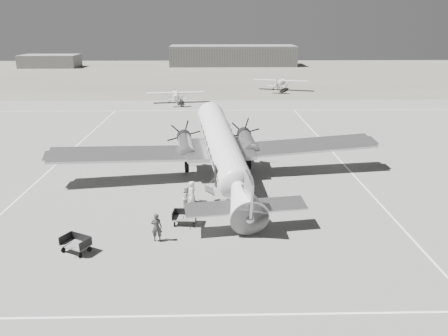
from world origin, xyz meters
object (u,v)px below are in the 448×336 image
at_px(light_plane_right, 280,85).
at_px(passenger, 192,192).
at_px(shed_secondary, 50,61).
at_px(ground_crew, 157,227).
at_px(dc3_airliner, 223,152).
at_px(ramp_agent, 187,198).
at_px(light_plane_left, 176,97).
at_px(baggage_cart_near, 185,218).
at_px(baggage_cart_far, 76,244).
at_px(hangar_main, 233,56).

xyz_separation_m(light_plane_right, passenger, (-16.17, -61.40, -0.36)).
bearing_deg(shed_secondary, ground_crew, -67.71).
relative_size(dc3_airliner, ramp_agent, 16.71).
bearing_deg(light_plane_left, dc3_airliner, -87.37).
height_order(shed_secondary, baggage_cart_near, shed_secondary).
xyz_separation_m(shed_secondary, light_plane_right, (67.82, -52.88, -0.74)).
xyz_separation_m(dc3_airliner, ramp_agent, (-2.99, -5.54, -2.06)).
xyz_separation_m(light_plane_left, baggage_cart_far, (-1.99, -54.58, -0.56)).
relative_size(ground_crew, passenger, 1.13).
distance_m(hangar_main, dc3_airliner, 115.25).
relative_size(hangar_main, baggage_cart_far, 22.23).
distance_m(dc3_airliner, baggage_cart_far, 15.85).
bearing_deg(ramp_agent, passenger, 17.97).
bearing_deg(light_plane_left, shed_secondary, 116.74).
xyz_separation_m(shed_secondary, baggage_cart_far, (44.58, -122.36, -1.47)).
distance_m(shed_secondary, light_plane_left, 82.24).
distance_m(shed_secondary, dc3_airliner, 122.79).
bearing_deg(hangar_main, ground_crew, -94.72).
bearing_deg(passenger, baggage_cart_near, 172.47).
bearing_deg(light_plane_left, passenger, -91.52).
relative_size(shed_secondary, baggage_cart_near, 9.79).
relative_size(hangar_main, dc3_airliner, 1.33).
bearing_deg(baggage_cart_far, shed_secondary, 138.30).
bearing_deg(shed_secondary, baggage_cart_near, -66.57).
xyz_separation_m(light_plane_right, baggage_cart_near, (-16.49, -65.56, -0.74)).
bearing_deg(light_plane_left, ground_crew, -94.50).
relative_size(baggage_cart_far, ramp_agent, 1.00).
relative_size(light_plane_left, ramp_agent, 5.56).
height_order(baggage_cart_near, ramp_agent, ramp_agent).
distance_m(light_plane_right, ramp_agent, 64.89).
bearing_deg(shed_secondary, baggage_cart_far, -69.98).
xyz_separation_m(dc3_airliner, baggage_cart_near, (-3.01, -8.34, -2.49)).
height_order(light_plane_right, ground_crew, light_plane_right).
distance_m(hangar_main, shed_secondary, 60.22).
bearing_deg(ramp_agent, light_plane_right, 15.75).
relative_size(hangar_main, shed_secondary, 2.33).
distance_m(light_plane_left, baggage_cart_far, 54.62).
bearing_deg(shed_secondary, passenger, -65.68).
bearing_deg(ground_crew, dc3_airliner, -115.29).
bearing_deg(baggage_cart_near, light_plane_right, 81.70).
relative_size(light_plane_right, passenger, 6.76).
relative_size(baggage_cart_far, passenger, 1.05).
relative_size(hangar_main, ramp_agent, 22.21).
relative_size(shed_secondary, passenger, 10.02).
xyz_separation_m(light_plane_left, ramp_agent, (4.77, -47.88, -0.15)).
height_order(shed_secondary, passenger, shed_secondary).
bearing_deg(ramp_agent, baggage_cart_far, 165.20).
height_order(baggage_cart_far, ramp_agent, ramp_agent).
xyz_separation_m(shed_secondary, passenger, (51.65, -114.28, -1.10)).
xyz_separation_m(hangar_main, baggage_cart_far, (-15.42, -127.36, -2.77)).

